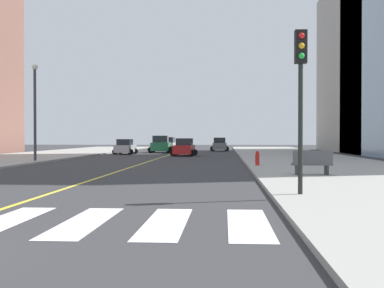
{
  "coord_description": "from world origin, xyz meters",
  "views": [
    {
      "loc": [
        5.77,
        -6.49,
        1.88
      ],
      "look_at": [
        2.85,
        37.45,
        1.25
      ],
      "focal_mm": 45.37,
      "sensor_mm": 36.0,
      "label": 1
    }
  ],
  "objects_px": {
    "fire_hydrant": "(257,158)",
    "park_bench": "(312,163)",
    "car_gray_second": "(220,145)",
    "car_silver_fourth": "(125,147)",
    "car_red_nearest": "(184,148)",
    "street_lamp": "(35,103)",
    "car_white_fifth": "(168,144)",
    "traffic_light_near_corner": "(301,79)",
    "car_green_third": "(161,145)"
  },
  "relations": [
    {
      "from": "car_silver_fourth",
      "to": "traffic_light_near_corner",
      "type": "xyz_separation_m",
      "value": [
        13.11,
        -37.49,
        2.85
      ]
    },
    {
      "from": "traffic_light_near_corner",
      "to": "fire_hydrant",
      "type": "relative_size",
      "value": 5.56
    },
    {
      "from": "street_lamp",
      "to": "car_silver_fourth",
      "type": "bearing_deg",
      "value": 80.15
    },
    {
      "from": "car_red_nearest",
      "to": "car_gray_second",
      "type": "height_order",
      "value": "car_gray_second"
    },
    {
      "from": "car_gray_second",
      "to": "street_lamp",
      "type": "height_order",
      "value": "street_lamp"
    },
    {
      "from": "car_red_nearest",
      "to": "car_gray_second",
      "type": "distance_m",
      "value": 17.42
    },
    {
      "from": "fire_hydrant",
      "to": "street_lamp",
      "type": "relative_size",
      "value": 0.13
    },
    {
      "from": "car_red_nearest",
      "to": "park_bench",
      "type": "bearing_deg",
      "value": 110.01
    },
    {
      "from": "traffic_light_near_corner",
      "to": "street_lamp",
      "type": "distance_m",
      "value": 25.64
    },
    {
      "from": "car_gray_second",
      "to": "park_bench",
      "type": "xyz_separation_m",
      "value": [
        4.63,
        -42.84,
        -0.16
      ]
    },
    {
      "from": "fire_hydrant",
      "to": "car_silver_fourth",
      "type": "bearing_deg",
      "value": 119.63
    },
    {
      "from": "car_gray_second",
      "to": "car_green_third",
      "type": "distance_m",
      "value": 10.19
    },
    {
      "from": "park_bench",
      "to": "street_lamp",
      "type": "bearing_deg",
      "value": 52.47
    },
    {
      "from": "traffic_light_near_corner",
      "to": "park_bench",
      "type": "relative_size",
      "value": 2.71
    },
    {
      "from": "car_gray_second",
      "to": "car_silver_fourth",
      "type": "distance_m",
      "value": 16.42
    },
    {
      "from": "car_white_fifth",
      "to": "park_bench",
      "type": "relative_size",
      "value": 2.32
    },
    {
      "from": "park_bench",
      "to": "fire_hydrant",
      "type": "bearing_deg",
      "value": 12.09
    },
    {
      "from": "park_bench",
      "to": "fire_hydrant",
      "type": "height_order",
      "value": "park_bench"
    },
    {
      "from": "car_silver_fourth",
      "to": "traffic_light_near_corner",
      "type": "relative_size",
      "value": 0.76
    },
    {
      "from": "car_gray_second",
      "to": "park_bench",
      "type": "height_order",
      "value": "car_gray_second"
    },
    {
      "from": "car_gray_second",
      "to": "traffic_light_near_corner",
      "type": "height_order",
      "value": "traffic_light_near_corner"
    },
    {
      "from": "street_lamp",
      "to": "traffic_light_near_corner",
      "type": "bearing_deg",
      "value": -50.88
    },
    {
      "from": "car_silver_fourth",
      "to": "park_bench",
      "type": "relative_size",
      "value": 2.06
    },
    {
      "from": "car_green_third",
      "to": "street_lamp",
      "type": "height_order",
      "value": "street_lamp"
    },
    {
      "from": "car_gray_second",
      "to": "street_lamp",
      "type": "distance_m",
      "value": 33.43
    },
    {
      "from": "car_red_nearest",
      "to": "street_lamp",
      "type": "height_order",
      "value": "street_lamp"
    },
    {
      "from": "park_bench",
      "to": "car_green_third",
      "type": "bearing_deg",
      "value": 15.26
    },
    {
      "from": "car_red_nearest",
      "to": "fire_hydrant",
      "type": "height_order",
      "value": "car_red_nearest"
    },
    {
      "from": "car_white_fifth",
      "to": "street_lamp",
      "type": "height_order",
      "value": "street_lamp"
    },
    {
      "from": "park_bench",
      "to": "street_lamp",
      "type": "xyz_separation_m",
      "value": [
        -17.87,
        12.34,
        3.67
      ]
    },
    {
      "from": "car_red_nearest",
      "to": "car_gray_second",
      "type": "xyz_separation_m",
      "value": [
        3.35,
        17.1,
        0.03
      ]
    },
    {
      "from": "car_green_third",
      "to": "car_red_nearest",
      "type": "bearing_deg",
      "value": -72.07
    },
    {
      "from": "car_gray_second",
      "to": "traffic_light_near_corner",
      "type": "distance_m",
      "value": 50.54
    },
    {
      "from": "car_gray_second",
      "to": "car_silver_fourth",
      "type": "bearing_deg",
      "value": 51.06
    },
    {
      "from": "car_gray_second",
      "to": "street_lamp",
      "type": "relative_size",
      "value": 0.57
    },
    {
      "from": "car_red_nearest",
      "to": "car_silver_fourth",
      "type": "height_order",
      "value": "car_red_nearest"
    },
    {
      "from": "car_white_fifth",
      "to": "traffic_light_near_corner",
      "type": "height_order",
      "value": "traffic_light_near_corner"
    },
    {
      "from": "car_gray_second",
      "to": "car_silver_fourth",
      "type": "height_order",
      "value": "car_gray_second"
    },
    {
      "from": "car_silver_fourth",
      "to": "fire_hydrant",
      "type": "height_order",
      "value": "car_silver_fourth"
    },
    {
      "from": "park_bench",
      "to": "car_red_nearest",
      "type": "bearing_deg",
      "value": 14.34
    },
    {
      "from": "car_gray_second",
      "to": "traffic_light_near_corner",
      "type": "xyz_separation_m",
      "value": [
        2.94,
        -50.38,
        2.78
      ]
    },
    {
      "from": "car_red_nearest",
      "to": "street_lamp",
      "type": "xyz_separation_m",
      "value": [
        -9.88,
        -13.4,
        3.54
      ]
    },
    {
      "from": "car_white_fifth",
      "to": "park_bench",
      "type": "bearing_deg",
      "value": -72.77
    },
    {
      "from": "fire_hydrant",
      "to": "park_bench",
      "type": "bearing_deg",
      "value": -75.01
    },
    {
      "from": "traffic_light_near_corner",
      "to": "fire_hydrant",
      "type": "bearing_deg",
      "value": -88.93
    },
    {
      "from": "street_lamp",
      "to": "car_red_nearest",
      "type": "bearing_deg",
      "value": 53.59
    },
    {
      "from": "car_gray_second",
      "to": "fire_hydrant",
      "type": "bearing_deg",
      "value": 93.63
    },
    {
      "from": "car_gray_second",
      "to": "car_silver_fourth",
      "type": "relative_size",
      "value": 1.08
    },
    {
      "from": "car_red_nearest",
      "to": "fire_hydrant",
      "type": "xyz_separation_m",
      "value": [
        6.01,
        -18.35,
        -0.24
      ]
    },
    {
      "from": "car_gray_second",
      "to": "park_bench",
      "type": "bearing_deg",
      "value": 95.52
    }
  ]
}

